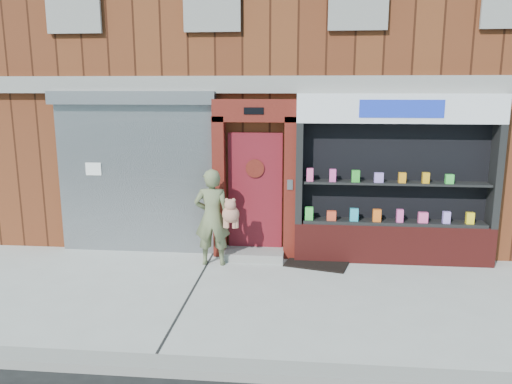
# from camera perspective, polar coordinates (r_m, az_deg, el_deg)

# --- Properties ---
(ground) EXTENTS (80.00, 80.00, 0.00)m
(ground) POSITION_cam_1_polar(r_m,az_deg,el_deg) (7.68, 4.12, -11.92)
(ground) COLOR #9E9E99
(ground) RESTS_ON ground
(curb) EXTENTS (60.00, 0.30, 0.12)m
(curb) POSITION_cam_1_polar(r_m,az_deg,el_deg) (5.75, 3.50, -19.96)
(curb) COLOR gray
(curb) RESTS_ON ground
(building) EXTENTS (12.00, 8.16, 8.00)m
(building) POSITION_cam_1_polar(r_m,az_deg,el_deg) (13.07, 5.13, 15.71)
(building) COLOR #572613
(building) RESTS_ON ground
(shutter_bay) EXTENTS (3.10, 0.30, 3.04)m
(shutter_bay) POSITION_cam_1_polar(r_m,az_deg,el_deg) (9.60, -13.63, 3.25)
(shutter_bay) COLOR gray
(shutter_bay) RESTS_ON ground
(red_door_bay) EXTENTS (1.52, 0.58, 2.90)m
(red_door_bay) POSITION_cam_1_polar(r_m,az_deg,el_deg) (9.09, -0.16, 1.45)
(red_door_bay) COLOR #4B120C
(red_door_bay) RESTS_ON ground
(pharmacy_bay) EXTENTS (3.50, 0.41, 3.00)m
(pharmacy_bay) POSITION_cam_1_polar(r_m,az_deg,el_deg) (9.16, 15.54, 0.55)
(pharmacy_bay) COLOR #5E1916
(pharmacy_bay) RESTS_ON ground
(woman) EXTENTS (0.82, 0.48, 1.73)m
(woman) POSITION_cam_1_polar(r_m,az_deg,el_deg) (8.79, -4.86, -2.86)
(woman) COLOR #626B46
(woman) RESTS_ON ground
(doormat) EXTENTS (1.23, 1.00, 0.03)m
(doormat) POSITION_cam_1_polar(r_m,az_deg,el_deg) (9.12, 7.04, -8.00)
(doormat) COLOR black
(doormat) RESTS_ON ground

